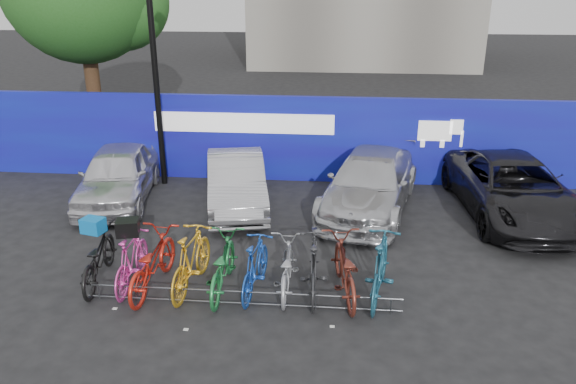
# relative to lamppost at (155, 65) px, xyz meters

# --- Properties ---
(ground) EXTENTS (100.00, 100.00, 0.00)m
(ground) POSITION_rel_lamppost_xyz_m (3.20, -5.40, -3.27)
(ground) COLOR black
(ground) RESTS_ON ground
(hoarding) EXTENTS (22.00, 0.18, 2.40)m
(hoarding) POSITION_rel_lamppost_xyz_m (3.21, 0.60, -2.07)
(hoarding) COLOR #140A8F
(hoarding) RESTS_ON ground
(lamppost) EXTENTS (0.25, 0.50, 6.11)m
(lamppost) POSITION_rel_lamppost_xyz_m (0.00, 0.00, 0.00)
(lamppost) COLOR black
(lamppost) RESTS_ON ground
(bike_rack) EXTENTS (5.60, 0.03, 0.30)m
(bike_rack) POSITION_rel_lamppost_xyz_m (3.20, -6.00, -3.11)
(bike_rack) COLOR #595B60
(bike_rack) RESTS_ON ground
(car_0) EXTENTS (2.22, 4.29, 1.40)m
(car_0) POSITION_rel_lamppost_xyz_m (-0.78, -1.33, -2.57)
(car_0) COLOR silver
(car_0) RESTS_ON ground
(car_1) EXTENTS (2.17, 4.14, 1.30)m
(car_1) POSITION_rel_lamppost_xyz_m (2.31, -1.46, -2.62)
(car_1) COLOR #A2A2A7
(car_1) RESTS_ON ground
(car_2) EXTENTS (2.98, 5.04, 1.37)m
(car_2) POSITION_rel_lamppost_xyz_m (5.63, -1.34, -2.59)
(car_2) COLOR #B4B5BA
(car_2) RESTS_ON ground
(car_3) EXTENTS (2.71, 5.20, 1.40)m
(car_3) POSITION_rel_lamppost_xyz_m (9.01, -1.45, -2.57)
(car_3) COLOR black
(car_3) RESTS_ON ground
(bike_0) EXTENTS (0.91, 2.02, 1.03)m
(bike_0) POSITION_rel_lamppost_xyz_m (0.37, -5.40, -2.76)
(bike_0) COLOR black
(bike_0) RESTS_ON ground
(bike_1) EXTENTS (0.50, 1.74, 1.05)m
(bike_1) POSITION_rel_lamppost_xyz_m (1.06, -5.48, -2.75)
(bike_1) COLOR #EC3DAC
(bike_1) RESTS_ON ground
(bike_2) EXTENTS (0.89, 2.10, 1.07)m
(bike_2) POSITION_rel_lamppost_xyz_m (1.47, -5.55, -2.73)
(bike_2) COLOR red
(bike_2) RESTS_ON ground
(bike_3) EXTENTS (0.77, 1.98, 1.16)m
(bike_3) POSITION_rel_lamppost_xyz_m (2.20, -5.49, -2.69)
(bike_3) COLOR gold
(bike_3) RESTS_ON ground
(bike_4) EXTENTS (0.69, 1.97, 1.03)m
(bike_4) POSITION_rel_lamppost_xyz_m (2.76, -5.50, -2.75)
(bike_4) COLOR #217D3B
(bike_4) RESTS_ON ground
(bike_5) EXTENTS (0.70, 1.78, 1.04)m
(bike_5) POSITION_rel_lamppost_xyz_m (3.38, -5.51, -2.75)
(bike_5) COLOR #1746AC
(bike_5) RESTS_ON ground
(bike_6) EXTENTS (0.67, 1.82, 0.95)m
(bike_6) POSITION_rel_lamppost_xyz_m (3.93, -5.41, -2.80)
(bike_6) COLOR #A2A3A9
(bike_6) RESTS_ON ground
(bike_7) EXTENTS (0.58, 1.86, 1.11)m
(bike_7) POSITION_rel_lamppost_xyz_m (4.44, -5.49, -2.72)
(bike_7) COLOR #2A2A2D
(bike_7) RESTS_ON ground
(bike_8) EXTENTS (1.02, 2.11, 1.06)m
(bike_8) POSITION_rel_lamppost_xyz_m (4.98, -5.45, -2.74)
(bike_8) COLOR maroon
(bike_8) RESTS_ON ground
(bike_9) EXTENTS (0.93, 2.07, 1.20)m
(bike_9) POSITION_rel_lamppost_xyz_m (5.62, -5.50, -2.67)
(bike_9) COLOR #1D556D
(bike_9) RESTS_ON ground
(cargo_crate) EXTENTS (0.45, 0.38, 0.28)m
(cargo_crate) POSITION_rel_lamppost_xyz_m (0.37, -5.40, -2.10)
(cargo_crate) COLOR #0A64B1
(cargo_crate) RESTS_ON bike_0
(cargo_topcase) EXTENTS (0.46, 0.43, 0.29)m
(cargo_topcase) POSITION_rel_lamppost_xyz_m (1.06, -5.48, -2.08)
(cargo_topcase) COLOR black
(cargo_topcase) RESTS_ON bike_1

